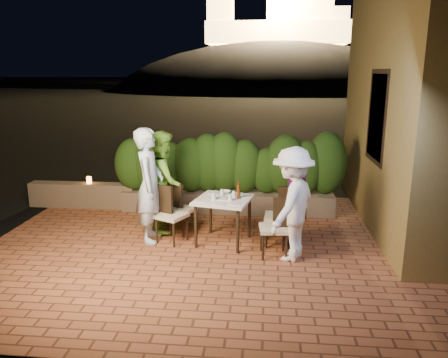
# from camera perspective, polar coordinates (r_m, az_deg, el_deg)

# --- Properties ---
(ground) EXTENTS (400.00, 400.00, 0.00)m
(ground) POSITION_cam_1_polar(r_m,az_deg,el_deg) (6.72, -3.18, -10.37)
(ground) COLOR black
(ground) RESTS_ON ground
(terrace_floor) EXTENTS (7.00, 6.00, 0.15)m
(terrace_floor) POSITION_cam_1_polar(r_m,az_deg,el_deg) (7.19, -2.56, -9.15)
(terrace_floor) COLOR brown
(terrace_floor) RESTS_ON ground
(building_wall) EXTENTS (1.60, 5.00, 5.00)m
(building_wall) POSITION_cam_1_polar(r_m,az_deg,el_deg) (8.47, 24.26, 11.09)
(building_wall) COLOR olive
(building_wall) RESTS_ON ground
(window_pane) EXTENTS (0.08, 1.00, 1.40)m
(window_pane) POSITION_cam_1_polar(r_m,az_deg,el_deg) (7.80, 19.55, 7.68)
(window_pane) COLOR black
(window_pane) RESTS_ON building_wall
(window_frame) EXTENTS (0.06, 1.15, 1.55)m
(window_frame) POSITION_cam_1_polar(r_m,az_deg,el_deg) (7.80, 19.48, 7.68)
(window_frame) COLOR black
(window_frame) RESTS_ON building_wall
(planter) EXTENTS (4.20, 0.55, 0.40)m
(planter) POSITION_cam_1_polar(r_m,az_deg,el_deg) (8.76, 0.40, -2.95)
(planter) COLOR brown
(planter) RESTS_ON ground
(hedge) EXTENTS (4.00, 0.70, 1.10)m
(hedge) POSITION_cam_1_polar(r_m,az_deg,el_deg) (8.57, 0.41, 1.85)
(hedge) COLOR #1E3C10
(hedge) RESTS_ON planter
(parapet) EXTENTS (2.20, 0.30, 0.50)m
(parapet) POSITION_cam_1_polar(r_m,az_deg,el_deg) (9.49, -17.96, -2.00)
(parapet) COLOR brown
(parapet) RESTS_ON ground
(hill) EXTENTS (52.00, 40.00, 22.00)m
(hill) POSITION_cam_1_polar(r_m,az_deg,el_deg) (66.40, 6.62, 7.99)
(hill) COLOR black
(hill) RESTS_ON ground
(fortress) EXTENTS (26.00, 8.00, 8.00)m
(fortress) POSITION_cam_1_polar(r_m,az_deg,el_deg) (66.51, 6.99, 20.51)
(fortress) COLOR #FFCC7A
(fortress) RESTS_ON hill
(dining_table) EXTENTS (1.00, 1.00, 0.75)m
(dining_table) POSITION_cam_1_polar(r_m,az_deg,el_deg) (7.13, -0.08, -5.47)
(dining_table) COLOR white
(dining_table) RESTS_ON ground
(plate_nw) EXTENTS (0.24, 0.24, 0.01)m
(plate_nw) POSITION_cam_1_polar(r_m,az_deg,el_deg) (6.89, -2.97, -2.83)
(plate_nw) COLOR white
(plate_nw) RESTS_ON dining_table
(plate_sw) EXTENTS (0.20, 0.20, 0.01)m
(plate_sw) POSITION_cam_1_polar(r_m,az_deg,el_deg) (7.33, -1.52, -1.81)
(plate_sw) COLOR white
(plate_sw) RESTS_ON dining_table
(plate_ne) EXTENTS (0.21, 0.21, 0.01)m
(plate_ne) POSITION_cam_1_polar(r_m,az_deg,el_deg) (6.73, 1.37, -3.23)
(plate_ne) COLOR white
(plate_ne) RESTS_ON dining_table
(plate_se) EXTENTS (0.23, 0.23, 0.01)m
(plate_se) POSITION_cam_1_polar(r_m,az_deg,el_deg) (7.14, 2.52, -2.22)
(plate_se) COLOR white
(plate_se) RESTS_ON dining_table
(plate_centre) EXTENTS (0.24, 0.24, 0.01)m
(plate_centre) POSITION_cam_1_polar(r_m,az_deg,el_deg) (7.00, -0.14, -2.55)
(plate_centre) COLOR white
(plate_centre) RESTS_ON dining_table
(plate_front) EXTENTS (0.20, 0.20, 0.01)m
(plate_front) POSITION_cam_1_polar(r_m,az_deg,el_deg) (6.71, -0.70, -3.29)
(plate_front) COLOR white
(plate_front) RESTS_ON dining_table
(glass_nw) EXTENTS (0.07, 0.07, 0.12)m
(glass_nw) POSITION_cam_1_polar(r_m,az_deg,el_deg) (6.90, -1.35, -2.32)
(glass_nw) COLOR silver
(glass_nw) RESTS_ON dining_table
(glass_sw) EXTENTS (0.06, 0.06, 0.10)m
(glass_sw) POSITION_cam_1_polar(r_m,az_deg,el_deg) (7.19, -0.27, -1.74)
(glass_sw) COLOR silver
(glass_sw) RESTS_ON dining_table
(glass_ne) EXTENTS (0.06, 0.06, 0.11)m
(glass_ne) POSITION_cam_1_polar(r_m,az_deg,el_deg) (6.89, 0.82, -2.42)
(glass_ne) COLOR silver
(glass_ne) RESTS_ON dining_table
(glass_se) EXTENTS (0.06, 0.06, 0.10)m
(glass_se) POSITION_cam_1_polar(r_m,az_deg,el_deg) (7.10, 1.30, -1.96)
(glass_se) COLOR silver
(glass_se) RESTS_ON dining_table
(beer_bottle) EXTENTS (0.06, 0.06, 0.30)m
(beer_bottle) POSITION_cam_1_polar(r_m,az_deg,el_deg) (6.97, 1.91, -1.39)
(beer_bottle) COLOR #4C260C
(beer_bottle) RESTS_ON dining_table
(bowl) EXTENTS (0.21, 0.21, 0.04)m
(bowl) POSITION_cam_1_polar(r_m,az_deg,el_deg) (7.33, 0.22, -1.69)
(bowl) COLOR white
(bowl) RESTS_ON dining_table
(chair_left_front) EXTENTS (0.58, 0.58, 0.94)m
(chair_left_front) POSITION_cam_1_polar(r_m,az_deg,el_deg) (7.19, -6.88, -4.60)
(chair_left_front) COLOR black
(chair_left_front) RESTS_ON ground
(chair_left_back) EXTENTS (0.55, 0.55, 0.86)m
(chair_left_back) POSITION_cam_1_polar(r_m,az_deg,el_deg) (7.60, -5.57, -3.84)
(chair_left_back) COLOR black
(chair_left_back) RESTS_ON ground
(chair_right_front) EXTENTS (0.46, 0.46, 0.92)m
(chair_right_front) POSITION_cam_1_polar(r_m,az_deg,el_deg) (6.65, 6.54, -6.25)
(chair_right_front) COLOR black
(chair_right_front) RESTS_ON ground
(chair_right_back) EXTENTS (0.47, 0.47, 0.97)m
(chair_right_back) POSITION_cam_1_polar(r_m,az_deg,el_deg) (7.08, 7.18, -4.75)
(chair_right_back) COLOR black
(chair_right_back) RESTS_ON ground
(diner_blue) EXTENTS (0.51, 0.72, 1.88)m
(diner_blue) POSITION_cam_1_polar(r_m,az_deg,el_deg) (7.18, -9.69, -0.82)
(diner_blue) COLOR silver
(diner_blue) RESTS_ON ground
(diner_green) EXTENTS (0.82, 0.97, 1.76)m
(diner_green) POSITION_cam_1_polar(r_m,az_deg,el_deg) (7.67, -7.86, -0.26)
(diner_green) COLOR #8DDE45
(diner_green) RESTS_ON ground
(diner_white) EXTENTS (1.06, 1.26, 1.70)m
(diner_white) POSITION_cam_1_polar(r_m,az_deg,el_deg) (6.46, 8.91, -3.28)
(diner_white) COLOR white
(diner_white) RESTS_ON ground
(diner_purple) EXTENTS (0.46, 0.97, 1.62)m
(diner_purple) POSITION_cam_1_polar(r_m,az_deg,el_deg) (7.03, 9.40, -2.23)
(diner_purple) COLOR #702570
(diner_purple) RESTS_ON ground
(parapet_lamp) EXTENTS (0.10, 0.10, 0.14)m
(parapet_lamp) POSITION_cam_1_polar(r_m,az_deg,el_deg) (9.35, -17.21, -0.15)
(parapet_lamp) COLOR orange
(parapet_lamp) RESTS_ON parapet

